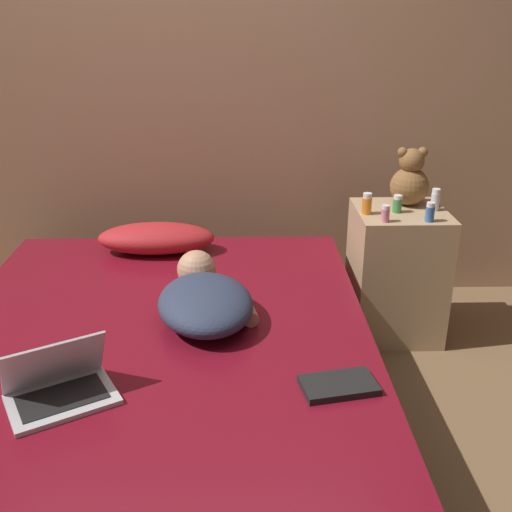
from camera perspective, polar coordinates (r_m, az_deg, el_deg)
The scene contains 14 objects.
ground_plane at distance 2.57m, azimuth -8.79°, elevation -15.01°, with size 12.00×12.00×0.00m, color brown.
wall_back at distance 3.29m, azimuth -7.53°, elevation 17.90°, with size 8.00×0.06×2.60m.
bed at distance 2.44m, azimuth -9.09°, elevation -10.98°, with size 1.65×1.92×0.44m.
nightstand at distance 3.08m, azimuth 13.18°, elevation -1.53°, with size 0.43×0.44×0.65m.
pillow at distance 2.98m, azimuth -9.47°, elevation 1.69°, with size 0.57×0.26×0.14m.
person_lying at distance 2.33m, azimuth -4.87°, elevation -4.02°, with size 0.44×0.66×0.17m.
laptop at distance 1.97m, azimuth -18.24°, elevation -11.66°, with size 0.38×0.34×0.20m.
teddy_bear at distance 3.03m, azimuth 14.44°, elevation 7.01°, with size 0.19×0.19×0.29m.
bottle_clear at distance 3.00m, azimuth 16.71°, elevation 5.14°, with size 0.04×0.04×0.11m.
bottle_orange at distance 2.87m, azimuth 10.52°, elevation 4.91°, with size 0.05×0.05×0.10m.
bottle_green at distance 2.92m, azimuth 13.31°, elevation 4.84°, with size 0.04×0.04×0.08m.
bottle_blue at distance 2.83m, azimuth 16.24°, elevation 4.02°, with size 0.04×0.04×0.09m.
bottle_pink at distance 2.78m, azimuth 12.22°, elevation 3.95°, with size 0.04×0.04×0.08m.
book at distance 1.95m, azimuth 7.88°, elevation -12.10°, with size 0.26×0.18×0.02m.
Camera 1 is at (0.33, -2.02, 1.55)m, focal length 42.00 mm.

